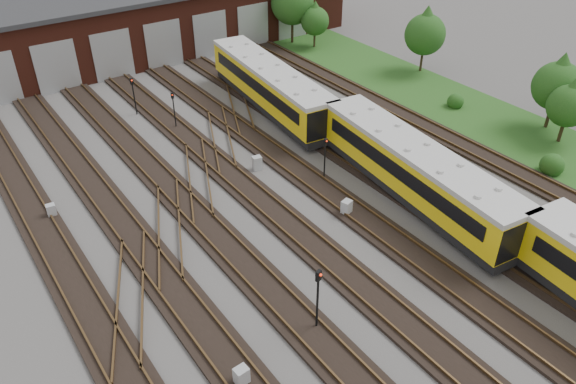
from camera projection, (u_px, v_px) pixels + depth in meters
ground at (389, 272)px, 29.79m from camera, size 120.00×120.00×0.00m
track_network at (380, 266)px, 30.05m from camera, size 30.40×70.00×0.33m
maintenance_shed at (108, 24)px, 55.15m from camera, size 51.00×12.50×6.35m
grass_verge at (474, 114)px, 45.68m from camera, size 8.00×55.00×0.05m
metro_train at (415, 171)px, 34.48m from camera, size 4.63×48.42×3.35m
signal_mast_0 at (318, 293)px, 25.29m from camera, size 0.31×0.30×3.57m
signal_mast_1 at (174, 106)px, 42.55m from camera, size 0.26×0.25×2.97m
signal_mast_2 at (133, 91)px, 44.56m from camera, size 0.26×0.25×3.11m
signal_mast_3 at (325, 154)px, 36.37m from camera, size 0.26×0.25×3.07m
relay_cabinet_0 at (242, 377)px, 23.65m from camera, size 0.61×0.52×0.98m
relay_cabinet_1 at (52, 211)px, 33.70m from camera, size 0.57×0.50×0.88m
relay_cabinet_2 at (347, 208)px, 33.86m from camera, size 0.71×0.64×0.99m
relay_cabinet_3 at (257, 163)px, 38.24m from camera, size 0.67×0.59×0.99m
relay_cabinet_4 at (311, 138)px, 41.24m from camera, size 0.75×0.68×1.03m
tree_1 at (315, 18)px, 57.33m from camera, size 2.90×2.90×4.80m
tree_2 at (426, 30)px, 51.21m from camera, size 3.75×3.75×6.21m
tree_3 at (570, 101)px, 39.98m from camera, size 3.09×3.09×5.12m
tree_4 at (559, 80)px, 41.56m from camera, size 3.66×3.66×6.06m
bush_0 at (553, 162)px, 37.73m from camera, size 1.62×1.62×1.62m
bush_1 at (456, 99)px, 46.45m from camera, size 1.36×1.36×1.36m
bush_2 at (314, 27)px, 62.93m from camera, size 1.11×1.11×1.11m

